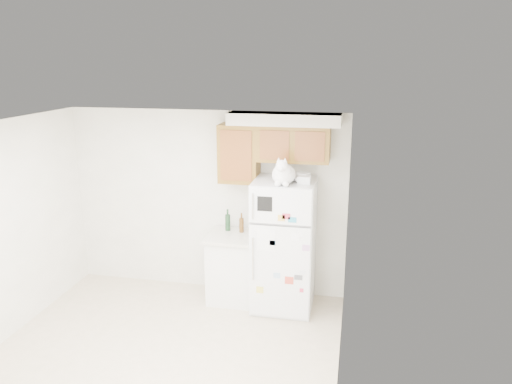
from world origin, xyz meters
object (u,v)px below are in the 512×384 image
(cat, at_px, (284,174))
(bottle_amber, at_px, (241,223))
(storage_box_front, at_px, (304,180))
(refrigerator, at_px, (284,245))
(bottle_green, at_px, (228,220))
(storage_box_back, at_px, (302,177))
(base_counter, at_px, (233,267))

(cat, distance_m, bottle_amber, 1.06)
(storage_box_front, height_order, bottle_amber, storage_box_front)
(refrigerator, relative_size, bottle_green, 5.74)
(storage_box_back, bearing_deg, cat, -106.64)
(base_counter, xyz_separation_m, bottle_green, (-0.10, 0.15, 0.61))
(refrigerator, bearing_deg, base_counter, 173.91)
(cat, distance_m, bottle_green, 1.18)
(base_counter, height_order, storage_box_back, storage_box_back)
(storage_box_back, height_order, storage_box_front, storage_box_back)
(base_counter, bearing_deg, cat, -20.77)
(cat, relative_size, storage_box_front, 3.36)
(storage_box_back, bearing_deg, bottle_amber, -167.49)
(base_counter, distance_m, cat, 1.56)
(bottle_amber, bearing_deg, refrigerator, -17.37)
(cat, bearing_deg, base_counter, 159.23)
(base_counter, distance_m, storage_box_back, 1.57)
(storage_box_back, bearing_deg, storage_box_front, -49.74)
(base_counter, bearing_deg, storage_box_back, -1.84)
(base_counter, relative_size, storage_box_back, 5.11)
(refrigerator, distance_m, base_counter, 0.79)
(storage_box_front, bearing_deg, bottle_green, 167.44)
(bottle_green, xyz_separation_m, bottle_amber, (0.20, -0.03, -0.02))
(cat, distance_m, storage_box_front, 0.27)
(refrigerator, distance_m, bottle_green, 0.85)
(base_counter, relative_size, bottle_green, 3.10)
(base_counter, xyz_separation_m, bottle_amber, (0.09, 0.11, 0.59))
(base_counter, xyz_separation_m, cat, (0.70, -0.27, 1.37))
(base_counter, relative_size, storage_box_front, 6.13)
(refrigerator, height_order, storage_box_front, storage_box_front)
(storage_box_back, height_order, bottle_green, storage_box_back)
(storage_box_front, relative_size, bottle_amber, 0.57)
(storage_box_back, xyz_separation_m, bottle_green, (-1.00, 0.17, -0.68))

